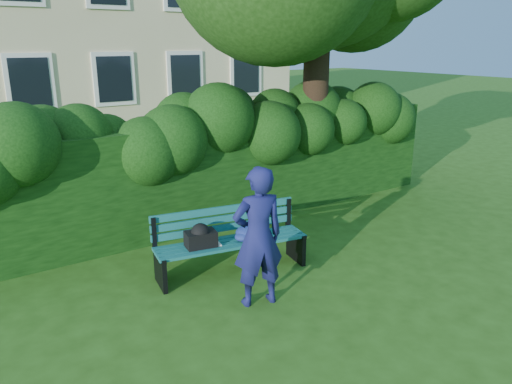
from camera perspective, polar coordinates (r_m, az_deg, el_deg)
ground at (r=7.32m, az=2.69°, el=-8.26°), size 80.00×80.00×0.00m
hedge at (r=8.77m, az=-5.94°, el=2.19°), size 10.00×1.00×1.80m
park_bench at (r=6.93m, az=-2.96°, el=-5.27°), size 2.18×0.93×0.89m
man_reading at (r=5.96m, az=0.23°, el=-5.17°), size 0.71×0.55×1.74m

